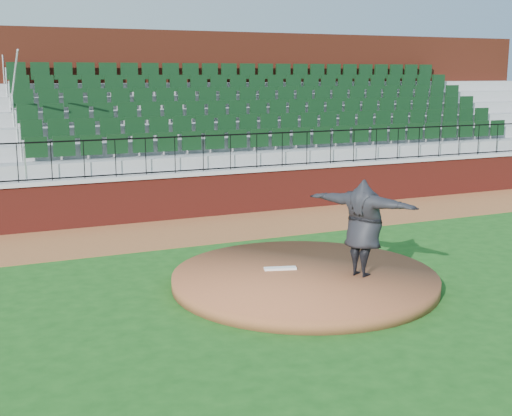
% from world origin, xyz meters
% --- Properties ---
extents(ground, '(90.00, 90.00, 0.00)m').
position_xyz_m(ground, '(0.00, 0.00, 0.00)').
color(ground, '#174C15').
rests_on(ground, ground).
extents(warning_track, '(34.00, 3.20, 0.01)m').
position_xyz_m(warning_track, '(0.00, 5.40, 0.01)').
color(warning_track, brown).
rests_on(warning_track, ground).
extents(field_wall, '(34.00, 0.35, 1.20)m').
position_xyz_m(field_wall, '(0.00, 7.00, 0.60)').
color(field_wall, maroon).
rests_on(field_wall, ground).
extents(wall_cap, '(34.00, 0.45, 0.10)m').
position_xyz_m(wall_cap, '(0.00, 7.00, 1.25)').
color(wall_cap, '#B7B7B7').
rests_on(wall_cap, field_wall).
extents(wall_railing, '(34.00, 0.05, 1.00)m').
position_xyz_m(wall_railing, '(0.00, 7.00, 1.80)').
color(wall_railing, black).
rests_on(wall_railing, wall_cap).
extents(seating_stands, '(34.00, 5.10, 4.60)m').
position_xyz_m(seating_stands, '(0.00, 9.72, 2.30)').
color(seating_stands, gray).
rests_on(seating_stands, ground).
extents(concourse_wall, '(34.00, 0.50, 5.50)m').
position_xyz_m(concourse_wall, '(0.00, 12.52, 2.75)').
color(concourse_wall, maroon).
rests_on(concourse_wall, ground).
extents(pitchers_mound, '(5.10, 5.10, 0.25)m').
position_xyz_m(pitchers_mound, '(0.38, 0.06, 0.12)').
color(pitchers_mound, brown).
rests_on(pitchers_mound, ground).
extents(pitching_rubber, '(0.65, 0.33, 0.04)m').
position_xyz_m(pitching_rubber, '(0.06, 0.48, 0.27)').
color(pitching_rubber, white).
rests_on(pitching_rubber, pitchers_mound).
extents(pitcher, '(1.60, 2.30, 1.85)m').
position_xyz_m(pitcher, '(1.32, -0.50, 1.17)').
color(pitcher, black).
rests_on(pitcher, pitchers_mound).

